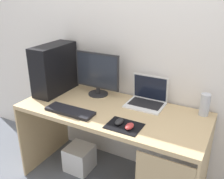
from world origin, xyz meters
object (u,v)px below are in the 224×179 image
(monitor, at_px, (97,74))
(laptop, at_px, (147,99))
(speaker, at_px, (205,105))
(subwoofer, at_px, (80,158))
(pc_tower, at_px, (55,69))
(mouse_left, at_px, (119,122))
(keyboard, at_px, (70,111))
(mouse_right, at_px, (129,126))

(monitor, xyz_separation_m, laptop, (0.48, 0.03, -0.16))
(monitor, relative_size, speaker, 2.46)
(subwoofer, bearing_deg, pc_tower, 164.83)
(laptop, bearing_deg, speaker, 3.51)
(pc_tower, bearing_deg, mouse_left, -18.37)
(pc_tower, relative_size, keyboard, 1.11)
(speaker, bearing_deg, pc_tower, -172.47)
(pc_tower, distance_m, monitor, 0.42)
(speaker, distance_m, keyboard, 1.08)
(mouse_left, xyz_separation_m, mouse_right, (0.09, -0.03, 0.00))
(pc_tower, relative_size, laptop, 1.47)
(laptop, height_order, subwoofer, laptop)
(pc_tower, height_order, speaker, pc_tower)
(mouse_left, distance_m, mouse_right, 0.10)
(speaker, distance_m, subwoofer, 1.31)
(monitor, distance_m, keyboard, 0.46)
(laptop, bearing_deg, mouse_left, -97.10)
(monitor, height_order, laptop, monitor)
(laptop, xyz_separation_m, keyboard, (-0.49, -0.44, -0.04))
(monitor, height_order, mouse_right, monitor)
(mouse_left, relative_size, subwoofer, 0.38)
(laptop, distance_m, speaker, 0.48)
(pc_tower, distance_m, subwoofer, 0.92)
(speaker, height_order, keyboard, speaker)
(keyboard, height_order, subwoofer, keyboard)
(pc_tower, relative_size, subwoofer, 1.87)
(speaker, bearing_deg, mouse_right, -132.10)
(laptop, bearing_deg, mouse_right, -84.64)
(mouse_right, bearing_deg, pc_tower, 161.99)
(speaker, relative_size, mouse_right, 1.88)
(keyboard, xyz_separation_m, subwoofer, (-0.09, 0.22, -0.65))
(monitor, xyz_separation_m, subwoofer, (-0.11, -0.20, -0.84))
(mouse_right, xyz_separation_m, subwoofer, (-0.63, 0.22, -0.66))
(monitor, height_order, mouse_left, monitor)
(laptop, height_order, mouse_left, laptop)
(keyboard, relative_size, subwoofer, 1.68)
(laptop, relative_size, subwoofer, 1.27)
(pc_tower, relative_size, monitor, 1.05)
(subwoofer, bearing_deg, laptop, 21.25)
(monitor, xyz_separation_m, speaker, (0.96, 0.06, -0.12))
(pc_tower, height_order, monitor, pc_tower)
(monitor, distance_m, laptop, 0.51)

